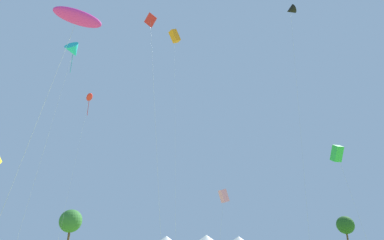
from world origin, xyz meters
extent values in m
cone|color=black|center=(15.12, 36.16, 35.03)|extent=(1.82, 1.62, 1.77)
cylinder|color=#B2B2B7|center=(13.97, 34.98, 17.52)|extent=(2.32, 2.37, 35.03)
ellipsoid|color=red|center=(-20.63, 50.36, 27.55)|extent=(2.65, 3.66, 1.18)
cylinder|color=maroon|center=(-20.63, 50.36, 25.31)|extent=(0.08, 0.08, 3.18)
cylinder|color=#B2B2B7|center=(-21.29, 49.28, 13.77)|extent=(1.34, 2.18, 27.55)
cube|color=orange|center=(-3.87, 45.78, 37.79)|extent=(2.41, 2.25, 2.59)
cylinder|color=#B2B2B7|center=(-3.36, 45.04, 18.90)|extent=(1.05, 1.49, 37.79)
cube|color=red|center=(-4.54, 25.74, 25.50)|extent=(1.66, 0.81, 1.69)
cylinder|color=#B2B2B7|center=(-3.32, 24.86, 12.75)|extent=(2.47, 1.78, 25.51)
ellipsoid|color=#E02DA3|center=(-7.80, 15.04, 17.29)|extent=(3.73, 3.14, 1.18)
cylinder|color=#B2B2B7|center=(-8.77, 13.96, 8.65)|extent=(1.97, 2.19, 17.29)
cone|color=#1EB7CC|center=(-15.87, 31.48, 25.48)|extent=(2.25, 2.67, 2.49)
cylinder|color=teal|center=(-15.87, 31.48, 23.55)|extent=(0.06, 0.06, 2.84)
cylinder|color=#B2B2B7|center=(-17.05, 30.80, 12.74)|extent=(2.37, 1.39, 25.48)
cube|color=pink|center=(3.97, 39.71, 7.33)|extent=(1.54, 1.32, 1.86)
cylinder|color=#B2B2B7|center=(3.46, 38.77, 3.67)|extent=(1.05, 1.90, 7.33)
cube|color=green|center=(20.08, 39.96, 13.13)|extent=(1.62, 2.28, 2.47)
cylinder|color=#B2B2B7|center=(20.80, 39.13, 6.56)|extent=(1.47, 1.68, 13.13)
cone|color=white|center=(-7.23, 69.65, 1.89)|extent=(3.98, 3.98, 1.39)
cone|color=white|center=(1.56, 69.65, 2.06)|extent=(4.34, 4.34, 1.52)
cone|color=white|center=(8.58, 69.65, 1.84)|extent=(3.87, 3.87, 1.35)
cylinder|color=brown|center=(-26.46, 63.13, 1.90)|extent=(0.44, 0.44, 3.81)
sphere|color=#33702D|center=(-26.46, 63.13, 5.42)|extent=(4.60, 4.60, 4.60)
cylinder|color=brown|center=(38.72, 86.08, 1.93)|extent=(0.44, 0.44, 3.86)
sphere|color=#23561E|center=(38.72, 86.08, 5.47)|extent=(4.60, 4.60, 4.60)
camera|label=1|loc=(1.52, -3.66, 1.78)|focal=29.32mm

